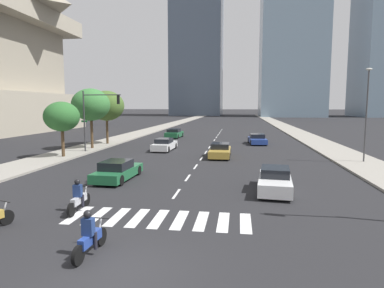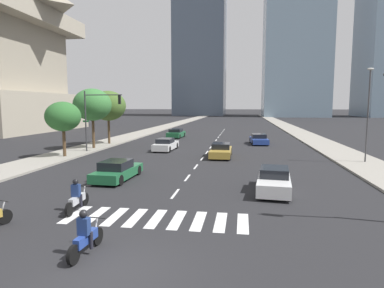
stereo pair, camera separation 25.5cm
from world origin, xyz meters
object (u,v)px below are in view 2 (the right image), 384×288
(street_tree_second, at_px, (92,105))
(street_tree_third, at_px, (108,106))
(sedan_green_1, at_px, (117,171))
(sedan_green_4, at_px, (176,134))
(motorcycle_trailing, at_px, (77,198))
(street_lamp_east, at_px, (368,108))
(sedan_white_5, at_px, (274,181))
(motorcycle_lead, at_px, (86,237))
(sedan_blue_2, at_px, (259,139))
(sedan_white_0, at_px, (166,145))
(sedan_gold_3, at_px, (221,151))
(traffic_signal_far, at_px, (99,110))
(street_tree_nearest, at_px, (63,117))

(street_tree_second, height_order, street_tree_third, street_tree_second)
(sedan_green_1, xyz_separation_m, sedan_green_4, (-1.76, 27.75, 0.03))
(motorcycle_trailing, bearing_deg, street_lamp_east, -51.72)
(sedan_green_1, xyz_separation_m, sedan_white_5, (9.64, -1.59, 0.03))
(motorcycle_lead, bearing_deg, sedan_blue_2, -8.58)
(street_lamp_east, bearing_deg, street_tree_third, 160.20)
(sedan_white_0, bearing_deg, sedan_blue_2, -51.61)
(motorcycle_lead, distance_m, sedan_blue_2, 32.46)
(sedan_green_4, bearing_deg, sedan_gold_3, -152.96)
(sedan_white_0, xyz_separation_m, sedan_gold_3, (6.06, -3.72, -0.01))
(street_lamp_east, bearing_deg, traffic_signal_far, 173.81)
(street_lamp_east, bearing_deg, street_tree_second, 168.86)
(motorcycle_trailing, height_order, sedan_blue_2, motorcycle_trailing)
(motorcycle_trailing, relative_size, street_lamp_east, 0.29)
(motorcycle_trailing, xyz_separation_m, street_lamp_east, (17.24, 14.94, 3.93))
(sedan_green_1, relative_size, street_tree_nearest, 0.95)
(sedan_white_5, xyz_separation_m, street_tree_second, (-17.64, 15.30, 4.17))
(traffic_signal_far, distance_m, street_tree_nearest, 3.96)
(street_tree_second, bearing_deg, sedan_white_0, 2.19)
(sedan_white_5, height_order, traffic_signal_far, traffic_signal_far)
(sedan_gold_3, bearing_deg, motorcycle_trailing, -17.98)
(street_tree_nearest, bearing_deg, street_tree_second, 90.00)
(sedan_white_5, distance_m, traffic_signal_far, 20.71)
(sedan_green_4, distance_m, street_tree_third, 12.33)
(street_lamp_east, bearing_deg, sedan_green_1, -154.17)
(street_lamp_east, bearing_deg, sedan_gold_3, 171.99)
(sedan_green_4, xyz_separation_m, street_tree_third, (-6.24, -9.83, 4.06))
(sedan_gold_3, bearing_deg, traffic_signal_far, -94.43)
(sedan_green_1, bearing_deg, street_tree_nearest, 48.28)
(motorcycle_lead, bearing_deg, street_lamp_east, -34.22)
(motorcycle_lead, xyz_separation_m, motorcycle_trailing, (-2.43, 4.09, -0.00))
(street_tree_third, bearing_deg, street_tree_second, -90.00)
(motorcycle_lead, relative_size, street_lamp_east, 0.27)
(sedan_green_1, relative_size, sedan_green_4, 1.06)
(street_tree_nearest, bearing_deg, motorcycle_lead, -58.74)
(sedan_green_4, distance_m, street_lamp_east, 27.65)
(sedan_white_5, distance_m, street_lamp_east, 13.66)
(motorcycle_trailing, distance_m, street_tree_third, 26.04)
(street_tree_third, bearing_deg, motorcycle_lead, -68.76)
(sedan_green_1, distance_m, sedan_green_4, 27.81)
(traffic_signal_far, distance_m, street_tree_second, 3.11)
(sedan_white_5, bearing_deg, sedan_blue_2, -175.06)
(motorcycle_trailing, distance_m, sedan_green_4, 34.15)
(sedan_white_0, relative_size, street_lamp_east, 0.63)
(sedan_white_0, xyz_separation_m, sedan_white_5, (9.74, -15.61, 0.01))
(sedan_gold_3, bearing_deg, street_tree_second, -103.76)
(sedan_green_4, bearing_deg, sedan_green_1, -173.20)
(motorcycle_lead, height_order, motorcycle_trailing, same)
(sedan_white_0, height_order, street_tree_third, street_tree_third)
(sedan_blue_2, bearing_deg, motorcycle_trailing, -22.56)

